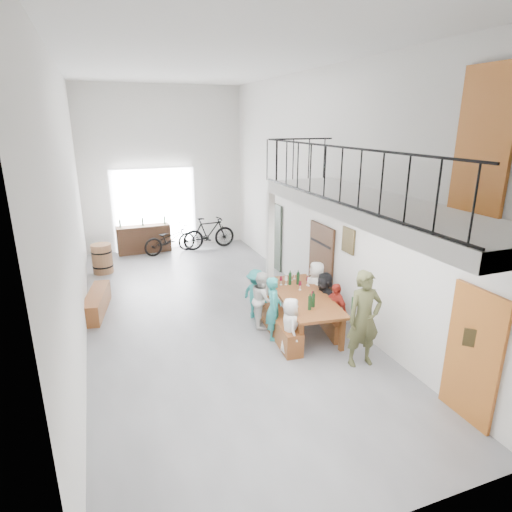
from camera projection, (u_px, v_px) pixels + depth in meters
name	position (u px, v px, depth m)	size (l,w,h in m)	color
floor	(211.00, 314.00, 10.08)	(12.00, 12.00, 0.00)	#5E5E61
room_walls	(206.00, 160.00, 9.00)	(12.00, 12.00, 12.00)	silver
gateway_portal	(155.00, 210.00, 14.81)	(2.80, 0.08, 2.80)	white
right_wall_decor	(359.00, 254.00, 8.78)	(0.07, 8.28, 5.07)	#A3581E
balcony	(371.00, 209.00, 7.05)	(1.52, 5.62, 4.00)	silver
tasting_table	(303.00, 299.00, 9.17)	(1.31, 2.60, 0.79)	brown
bench_inner	(278.00, 323.00, 9.07)	(0.34, 2.13, 0.49)	brown
bench_wall	(325.00, 317.00, 9.46)	(0.23, 1.76, 0.41)	brown
tableware	(300.00, 285.00, 9.36)	(0.63, 1.72, 0.35)	black
side_bench	(97.00, 303.00, 10.11)	(0.38, 1.73, 0.49)	brown
oak_barrel	(102.00, 259.00, 12.68)	(0.60, 0.60, 0.88)	brown
serving_counter	(144.00, 239.00, 14.68)	(1.77, 0.49, 0.94)	#3E2616
counter_bottles	(143.00, 222.00, 14.49)	(1.53, 0.09, 0.28)	black
guest_left_a	(290.00, 326.00, 8.24)	(0.56, 0.37, 1.15)	white
guest_left_b	(274.00, 308.00, 8.79)	(0.49, 0.32, 1.35)	teal
guest_left_c	(262.00, 299.00, 9.35)	(0.61, 0.47, 1.25)	white
guest_left_d	(256.00, 294.00, 9.69)	(0.76, 0.44, 1.18)	teal
guest_right_a	(335.00, 309.00, 8.98)	(0.67, 0.28, 1.15)	#A5271C
guest_right_b	(324.00, 299.00, 9.41)	(1.13, 0.36, 1.22)	black
guest_right_c	(316.00, 288.00, 9.95)	(0.62, 0.40, 1.27)	white
host_standing	(364.00, 319.00, 7.77)	(0.67, 0.44, 1.83)	#484A29
potted_plant	(294.00, 283.00, 11.41)	(0.39, 0.34, 0.44)	#184413
bicycle_near	(170.00, 239.00, 14.56)	(0.65, 1.87, 0.98)	black
bicycle_far	(209.00, 233.00, 15.05)	(0.53, 1.89, 1.13)	black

